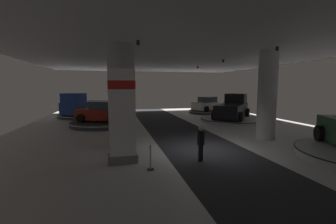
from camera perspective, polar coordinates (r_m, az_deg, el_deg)
name	(u,v)px	position (r m, az deg, el deg)	size (l,w,h in m)	color
ground	(204,150)	(12.17, 9.01, -9.38)	(24.00, 44.00, 0.06)	silver
ceiling_with_spotlights	(206,41)	(11.93, 9.50, 17.34)	(24.00, 44.00, 0.39)	silver
column_right	(267,95)	(15.29, 23.88, 3.91)	(1.15, 1.15, 5.50)	silver
column_left	(122,97)	(12.39, -11.71, 3.87)	(1.44, 1.44, 5.50)	#ADADB2
brand_sign_pylon	(122,115)	(9.74, -11.60, -0.78)	(1.28, 0.68, 4.00)	slate
display_platform_deep_left	(85,115)	(26.27, -20.28, -0.75)	(5.68, 5.68, 0.33)	#333338
pickup_truck_deep_left	(83,106)	(25.91, -20.80, 1.54)	(4.57, 5.64, 2.30)	navy
display_platform_far_left	(102,123)	(19.93, -16.30, -2.74)	(5.36, 5.36, 0.36)	#333338
display_car_far_left	(102,112)	(19.79, -16.30, -0.10)	(4.55, 3.65, 1.71)	maroon
display_platform_far_right	(231,119)	(22.43, 15.81, -1.82)	(5.92, 5.92, 0.29)	#B7B7BC
pickup_truck_far_right	(233,108)	(22.62, 16.07, 0.94)	(5.09, 5.36, 2.30)	black
display_platform_deep_right	(208,112)	(28.53, 10.14, 0.09)	(4.87, 4.87, 0.34)	#333338
display_car_deep_right	(208,104)	(28.42, 10.14, 1.92)	(4.57, 3.53, 1.71)	silver
visitor_walking_near	(201,141)	(10.01, 8.34, -7.31)	(0.32, 0.32, 1.59)	black
stanchion_a	(150,161)	(9.08, -4.49, -12.23)	(0.28, 0.28, 1.01)	#333338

